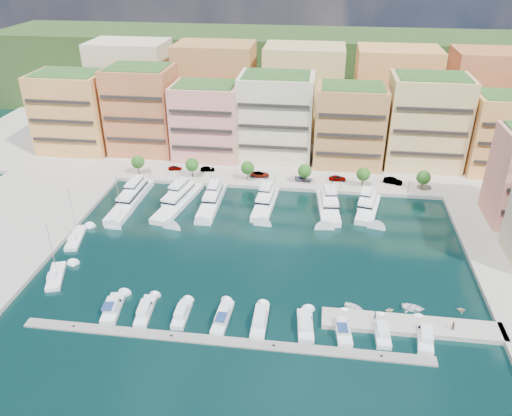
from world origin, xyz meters
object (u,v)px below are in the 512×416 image
object	(u,v)px
tree_2	(248,168)
tree_0	(138,162)
cruiser_1	(113,308)
cruiser_4	(222,318)
yacht_0	(132,198)
car_5	(393,181)
sailboat_1	(76,238)
car_1	(207,169)
lamppost_1	(211,172)
car_4	(337,178)
tree_4	(363,174)
yacht_1	(179,200)
cruiser_3	(182,314)
tender_2	(413,308)
tender_1	(390,310)
tender_0	(354,307)
tree_3	(305,171)
lamppost_4	(409,183)
cruiser_2	(145,311)
sailboat_2	(121,219)
yacht_3	(266,201)
lamppost_2	(275,176)
cruiser_8	(382,333)
cruiser_6	(305,326)
car_2	(260,174)
person_0	(375,315)
cruiser_7	(343,329)
yacht_2	(212,199)
tender_3	(461,309)
car_3	(303,179)
cruiser_9	(425,337)
yacht_5	(368,206)
sailboat_0	(56,277)
tree_5	(424,178)
tree_1	(192,165)
cruiser_5	(260,322)
lamppost_0	(149,169)
person_1	(453,326)
lamppost_3	(341,180)

from	to	relation	value
tree_2	tree_0	bearing A→B (deg)	180.00
cruiser_1	cruiser_4	world-z (taller)	same
yacht_0	car_5	xyz separation A→B (m)	(69.27, 18.51, 0.64)
tree_0	sailboat_1	distance (m)	35.65
tree_2	car_1	xyz separation A→B (m)	(-12.62, 4.43, -3.06)
lamppost_1	car_4	size ratio (longest dim) A/B	0.89
tree_4	yacht_1	bearing A→B (deg)	-162.79
cruiser_3	tender_2	xyz separation A→B (m)	(42.50, 7.72, -0.11)
tender_1	tender_2	world-z (taller)	tender_1
yacht_1	tender_0	distance (m)	57.29
tree_3	lamppost_4	world-z (taller)	tree_3
cruiser_2	sailboat_2	distance (m)	37.27
tree_0	yacht_3	world-z (taller)	tree_0
lamppost_1	yacht_1	distance (m)	14.22
lamppost_2	yacht_0	distance (m)	39.06
lamppost_1	tree_4	bearing A→B (deg)	3.13
yacht_1	cruiser_8	distance (m)	64.99
cruiser_6	car_2	bearing A→B (deg)	104.70
tender_2	person_0	bearing A→B (deg)	130.79
cruiser_7	yacht_2	bearing A→B (deg)	126.50
cruiser_6	tender_3	world-z (taller)	cruiser_6
tree_4	car_2	world-z (taller)	tree_4
lamppost_1	car_3	size ratio (longest dim) A/B	0.90
lamppost_4	cruiser_2	bearing A→B (deg)	-134.36
yacht_1	cruiser_9	world-z (taller)	yacht_1
tender_1	car_2	bearing A→B (deg)	11.63
yacht_3	tender_3	distance (m)	55.31
lamppost_1	car_3	xyz separation A→B (m)	(25.66, 3.79, -2.15)
yacht_1	car_5	xyz separation A→B (m)	(56.62, 17.92, 0.76)
cruiser_8	car_3	xyz separation A→B (m)	(-16.85, 59.57, 1.13)
yacht_5	car_3	xyz separation A→B (m)	(-17.27, 13.27, 0.47)
car_4	person_0	world-z (taller)	person_0
lamppost_1	lamppost_4	world-z (taller)	same
tree_2	cruiser_7	world-z (taller)	tree_2
cruiser_2	person_0	distance (m)	42.07
cruiser_3	sailboat_0	world-z (taller)	sailboat_0
cruiser_2	tender_2	distance (m)	50.09
tree_5	tree_3	bearing A→B (deg)	180.00
tree_1	car_4	world-z (taller)	tree_1
yacht_5	person_0	bearing A→B (deg)	-92.03
cruiser_5	car_3	xyz separation A→B (m)	(4.75, 59.59, 1.13)
tree_5	tree_1	bearing A→B (deg)	180.00
yacht_0	tender_2	distance (m)	76.09
lamppost_0	lamppost_1	bearing A→B (deg)	0.00
tender_1	car_1	world-z (taller)	car_1
car_3	cruiser_7	bearing A→B (deg)	-166.46
person_1	yacht_1	bearing A→B (deg)	-42.10
lamppost_3	cruiser_5	bearing A→B (deg)	-105.14
tree_3	tree_5	world-z (taller)	same
lamppost_4	cruiser_6	xyz separation A→B (m)	(-24.90, -55.79, -3.28)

